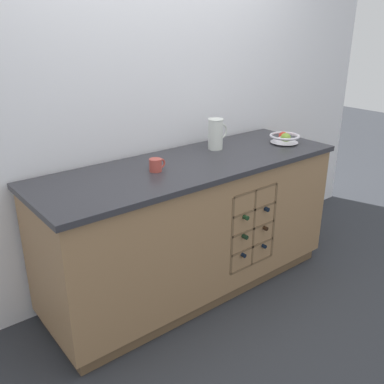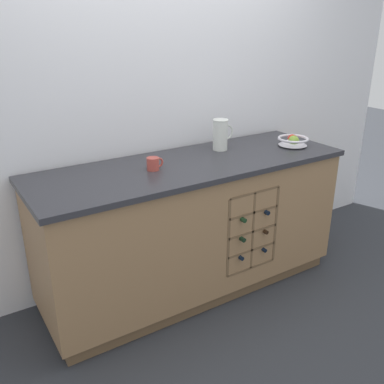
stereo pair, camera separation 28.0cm
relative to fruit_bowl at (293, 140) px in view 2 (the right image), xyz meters
The scene contains 6 objects.
ground_plane 1.27m from the fruit_bowl, behind, with size 14.00×14.00×0.00m, color #2D3035.
back_wall 0.99m from the fruit_bowl, 150.63° to the left, with size 4.45×0.06×2.55m, color white.
kitchen_island 0.96m from the fruit_bowl, behind, with size 2.09×0.70×0.93m.
fruit_bowl is the anchor object (origin of this frame).
white_pitcher 0.54m from the fruit_bowl, 157.51° to the left, with size 0.16×0.11×0.21m.
ceramic_mug 1.09m from the fruit_bowl, behind, with size 0.11×0.08×0.08m.
Camera 2 is at (-1.39, -2.20, 1.77)m, focal length 40.00 mm.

